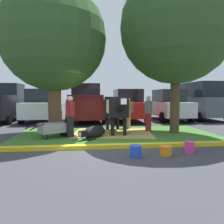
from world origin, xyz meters
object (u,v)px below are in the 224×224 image
Objects in this scene: shade_tree_left at (53,39)px; hatchback_white at (42,106)px; sedan_silver at (168,105)px; shade_tree_right at (176,27)px; bucket_blue at (136,151)px; pickup_truck_maroon at (86,103)px; bucket_pink at (189,147)px; pickup_truck_black at (2,104)px; wheelbarrow at (53,128)px; bucket_orange at (166,150)px; sedan_red at (128,105)px; calf_lying at (94,132)px; suv_dark_grey at (201,101)px; person_visitor_near at (148,113)px; cow_holstein at (116,107)px; person_handler at (128,112)px; person_visitor_far at (70,116)px.

hatchback_white is (-1.47, 4.86, -2.93)m from shade_tree_left.
shade_tree_right is at bearing -108.17° from sedan_silver.
hatchback_white is (-4.06, 8.58, 0.82)m from bucket_blue.
hatchback_white is at bearing -179.72° from pickup_truck_maroon.
bucket_pink is at bearing -107.13° from sedan_silver.
shade_tree_right is 11.14m from pickup_truck_black.
bucket_orange is at bearing -39.18° from wheelbarrow.
bucket_orange is 8.87m from pickup_truck_maroon.
sedan_red is (7.94, -0.64, -0.13)m from pickup_truck_black.
calf_lying is 0.25× the size of suv_dark_grey.
cow_holstein is at bearing -168.82° from person_visitor_near.
calf_lying is 0.26× the size of sedan_red.
person_handler is 4.67× the size of bucket_blue.
pickup_truck_black is at bearing 178.27° from suv_dark_grey.
bucket_blue is at bearing -127.26° from suv_dark_grey.
sedan_red reaches higher than bucket_orange.
pickup_truck_maroon reaches higher than wheelbarrow.
pickup_truck_black is at bearing 126.41° from bucket_blue.
person_handler is 3.51m from sedan_red.
cow_holstein is at bearing -143.05° from suv_dark_grey.
cow_holstein is 2.11× the size of wheelbarrow.
person_handler is 0.34× the size of sedan_silver.
shade_tree_right is 6.50m from wheelbarrow.
bucket_pink is 0.07× the size of sedan_red.
shade_tree_right is 7.23m from pickup_truck_maroon.
shade_tree_left is 5.76m from pickup_truck_maroon.
shade_tree_left reaches higher than pickup_truck_black.
shade_tree_right is at bearing 54.20° from bucket_blue.
person_handler is 0.28× the size of pickup_truck_black.
shade_tree_right is 4.59× the size of wheelbarrow.
calf_lying is 0.21× the size of pickup_truck_black.
suv_dark_grey reaches higher than pickup_truck_maroon.
hatchback_white is (-1.52, 5.77, 0.60)m from wheelbarrow.
person_handler is 6.89m from suv_dark_grey.
person_visitor_near is at bearing 80.75° from bucket_orange.
shade_tree_left is 5.11m from shade_tree_right.
hatchback_white is at bearing 142.16° from person_handler.
suv_dark_grey reaches higher than bucket_blue.
wheelbarrow is at bearing -125.19° from sedan_red.
cow_holstein is 0.71× the size of sedan_red.
suv_dark_grey reaches higher than pickup_truck_black.
calf_lying reaches higher than bucket_pink.
person_visitor_far reaches higher than bucket_orange.
hatchback_white reaches higher than bucket_pink.
cow_holstein is at bearing 115.97° from bucket_pink.
person_visitor_far is 6.19m from hatchback_white.
shade_tree_right is 4.30× the size of person_visitor_near.
hatchback_white reaches higher than cow_holstein.
wheelbarrow is at bearing -172.74° from shade_tree_right.
pickup_truck_black is at bearing 175.40° from sedan_red.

